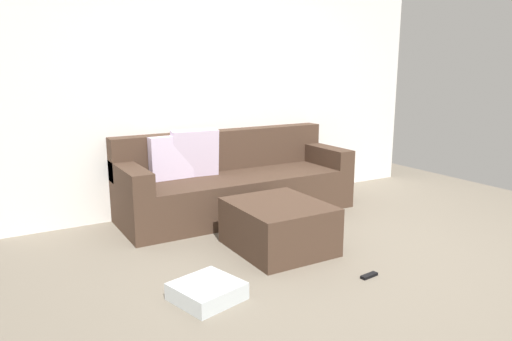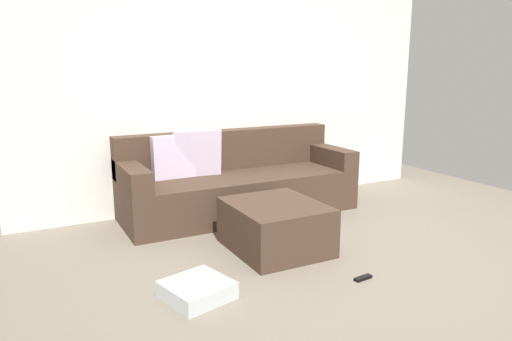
% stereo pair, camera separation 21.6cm
% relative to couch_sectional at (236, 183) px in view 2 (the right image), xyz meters
% --- Properties ---
extents(ground_plane, '(6.40, 6.40, 0.00)m').
position_rel_couch_sectional_xyz_m(ground_plane, '(0.23, -1.75, -0.32)').
color(ground_plane, slate).
extents(wall_back, '(4.92, 0.10, 2.48)m').
position_rel_couch_sectional_xyz_m(wall_back, '(0.23, 0.41, 0.92)').
color(wall_back, white).
rests_on(wall_back, ground_plane).
extents(couch_sectional, '(2.44, 0.84, 0.91)m').
position_rel_couch_sectional_xyz_m(couch_sectional, '(0.00, 0.00, 0.00)').
color(couch_sectional, '#473326').
rests_on(couch_sectional, ground_plane).
extents(ottoman, '(0.72, 0.83, 0.40)m').
position_rel_couch_sectional_xyz_m(ottoman, '(-0.15, -1.10, -0.12)').
color(ottoman, '#473326').
rests_on(ottoman, ground_plane).
extents(storage_bin, '(0.49, 0.49, 0.12)m').
position_rel_couch_sectional_xyz_m(storage_bin, '(-1.05, -1.62, -0.26)').
color(storage_bin, silver).
rests_on(storage_bin, ground_plane).
extents(remote_near_ottoman, '(0.15, 0.06, 0.02)m').
position_rel_couch_sectional_xyz_m(remote_near_ottoman, '(0.12, -1.91, -0.31)').
color(remote_near_ottoman, black).
rests_on(remote_near_ottoman, ground_plane).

